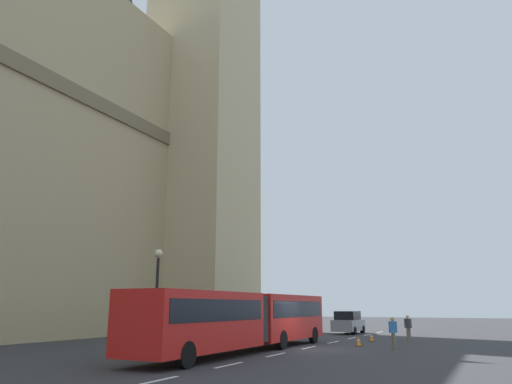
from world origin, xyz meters
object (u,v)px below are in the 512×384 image
Objects in this scene: sedan_lead at (349,323)px; pedestrian_by_kerb at (408,327)px; traffic_cone_west at (359,341)px; street_lamp at (157,291)px; pedestrian_near_cones at (393,332)px; articulated_bus at (245,317)px; traffic_cone_middle at (371,337)px.

pedestrian_by_kerb is at bearing -140.45° from sedan_lead.
sedan_lead reaches higher than pedestrian_by_kerb.
sedan_lead is 7.59× the size of traffic_cone_west.
sedan_lead is 13.14m from traffic_cone_west.
street_lamp is 12.99m from pedestrian_near_cones.
street_lamp is (-1.58, 4.51, 1.31)m from articulated_bus.
articulated_bus is at bearing 151.03° from pedestrian_by_kerb.
sedan_lead is (18.65, -0.22, -0.83)m from articulated_bus.
pedestrian_near_cones is 1.00× the size of pedestrian_by_kerb.
pedestrian_near_cones is at bearing -59.05° from street_lamp.
street_lamp reaches higher than traffic_cone_middle.
articulated_bus is 8.23m from pedestrian_near_cones.
traffic_cone_west is at bearing -176.85° from traffic_cone_middle.
street_lamp reaches higher than pedestrian_by_kerb.
articulated_bus is 3.94× the size of sedan_lead.
street_lamp is (-20.23, 4.72, 2.14)m from sedan_lead.
traffic_cone_west is at bearing -162.14° from sedan_lead.
traffic_cone_middle is 0.11× the size of street_lamp.
street_lamp reaches higher than sedan_lead.
sedan_lead is 0.83× the size of street_lamp.
articulated_bus is 18.67m from sedan_lead.
articulated_bus is 12.97m from pedestrian_by_kerb.
articulated_bus is at bearing 158.95° from traffic_cone_middle.
sedan_lead is at bearing -13.15° from street_lamp.
traffic_cone_middle is at bearing 111.79° from pedestrian_by_kerb.
pedestrian_near_cones is at bearing -117.16° from traffic_cone_west.
traffic_cone_middle is (10.42, -4.01, -1.46)m from articulated_bus.
street_lamp reaches higher than pedestrian_near_cones.
pedestrian_near_cones is (-13.64, -6.26, -0.00)m from sedan_lead.
articulated_bus is 7.62m from traffic_cone_west.
street_lamp is (-12.00, 8.52, 2.77)m from traffic_cone_middle.
sedan_lead is 2.60× the size of pedestrian_near_cones.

